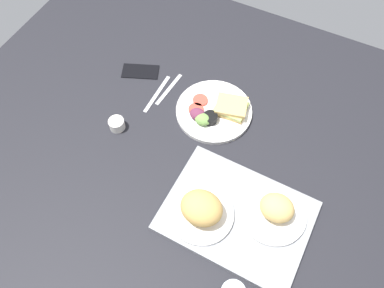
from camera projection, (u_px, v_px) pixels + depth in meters
The scene contains 9 objects.
ground_plane at pixel (201, 148), 135.29cm from camera, with size 190.00×150.00×3.00cm, color black.
serving_tray at pixel (237, 215), 120.07cm from camera, with size 45.00×33.00×1.60cm, color gray.
bread_plate_near at pixel (275, 211), 116.82cm from camera, with size 20.62×20.62×8.70cm.
bread_plate_far at pixel (201, 210), 115.65cm from camera, with size 20.29×20.29×10.37cm.
plate_with_salad at pixel (215, 111), 139.40cm from camera, with size 28.02×28.02×5.40cm.
espresso_cup at pixel (117, 124), 136.17cm from camera, with size 5.60×5.60×4.00cm, color silver.
fork at pixel (169, 89), 146.47cm from camera, with size 17.00×1.40×0.50cm, color #B7B7BC.
knife at pixel (157, 94), 145.34cm from camera, with size 19.00×1.40×0.50cm, color #B7B7BC.
cell_phone at pixel (140, 71), 150.87cm from camera, with size 14.40×7.20×0.80cm, color black.
Camera 1 is at (-27.52, 61.83, 115.70)cm, focal length 35.66 mm.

